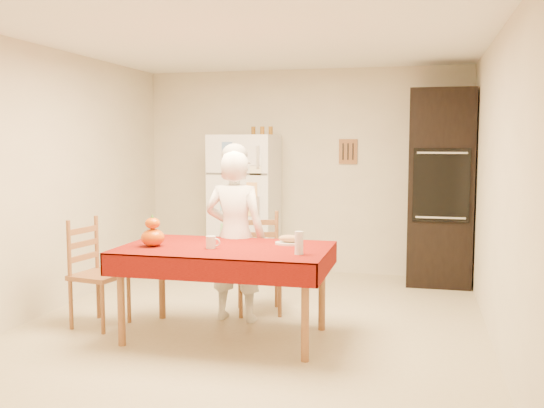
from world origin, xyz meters
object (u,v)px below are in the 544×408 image
(refrigerator, at_px, (245,205))
(chair_left, at_px, (94,268))
(seated_woman, at_px, (235,236))
(wine_glass, at_px, (299,243))
(oven_cabinet, at_px, (440,188))
(coffee_mug, at_px, (211,242))
(dining_table, at_px, (225,255))
(pumpkin_lower, at_px, (153,238))
(bread_plate, at_px, (289,243))
(chair_far, at_px, (259,258))

(refrigerator, bearing_deg, chair_left, -107.17)
(refrigerator, height_order, seated_woman, refrigerator)
(chair_left, height_order, wine_glass, chair_left)
(oven_cabinet, height_order, coffee_mug, oven_cabinet)
(chair_left, distance_m, wine_glass, 1.93)
(coffee_mug, relative_size, wine_glass, 0.57)
(dining_table, distance_m, pumpkin_lower, 0.61)
(coffee_mug, height_order, pumpkin_lower, pumpkin_lower)
(dining_table, distance_m, bread_plate, 0.54)
(chair_far, distance_m, pumpkin_lower, 1.20)
(refrigerator, xyz_separation_m, wine_glass, (1.17, -2.55, -0.00))
(refrigerator, relative_size, dining_table, 1.00)
(refrigerator, bearing_deg, pumpkin_lower, -91.47)
(chair_far, distance_m, wine_glass, 1.24)
(wine_glass, bearing_deg, chair_far, 119.94)
(wine_glass, bearing_deg, seated_woman, 136.45)
(pumpkin_lower, xyz_separation_m, bread_plate, (1.07, 0.35, -0.06))
(chair_far, xyz_separation_m, chair_left, (-1.29, -0.79, 0.00))
(bread_plate, bearing_deg, oven_cabinet, 59.70)
(bread_plate, bearing_deg, chair_far, 124.90)
(chair_far, xyz_separation_m, seated_woman, (-0.13, -0.35, 0.26))
(seated_woman, bearing_deg, chair_left, 23.57)
(refrigerator, bearing_deg, oven_cabinet, 1.18)
(refrigerator, bearing_deg, dining_table, -77.57)
(pumpkin_lower, height_order, bread_plate, pumpkin_lower)
(chair_left, relative_size, bread_plate, 3.96)
(bread_plate, bearing_deg, refrigerator, 115.27)
(oven_cabinet, height_order, chair_left, oven_cabinet)
(dining_table, relative_size, coffee_mug, 17.00)
(refrigerator, relative_size, chair_left, 1.79)
(seated_woman, relative_size, coffee_mug, 15.44)
(chair_far, relative_size, seated_woman, 0.62)
(chair_far, bearing_deg, oven_cabinet, 24.24)
(oven_cabinet, distance_m, pumpkin_lower, 3.46)
(dining_table, height_order, seated_woman, seated_woman)
(coffee_mug, distance_m, pumpkin_lower, 0.50)
(refrigerator, relative_size, oven_cabinet, 0.77)
(refrigerator, bearing_deg, wine_glass, -65.31)
(oven_cabinet, xyz_separation_m, dining_table, (-1.76, -2.41, -0.41))
(oven_cabinet, bearing_deg, dining_table, -126.10)
(oven_cabinet, relative_size, bread_plate, 9.17)
(refrigerator, distance_m, coffee_mug, 2.50)
(chair_far, xyz_separation_m, wine_glass, (0.59, -1.03, 0.34))
(oven_cabinet, bearing_deg, refrigerator, -178.82)
(dining_table, relative_size, seated_woman, 1.10)
(refrigerator, distance_m, oven_cabinet, 2.29)
(oven_cabinet, distance_m, dining_table, 3.01)
(chair_far, bearing_deg, pumpkin_lower, -141.97)
(refrigerator, height_order, oven_cabinet, oven_cabinet)
(dining_table, distance_m, coffee_mug, 0.18)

